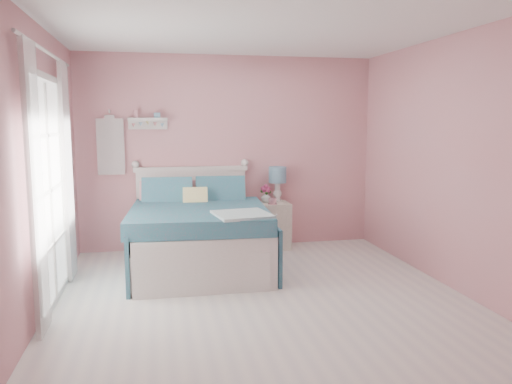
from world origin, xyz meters
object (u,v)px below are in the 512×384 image
object	(u,v)px
vase	(266,197)
teacup	(273,201)
nightstand	(273,225)
bed	(198,235)
table_lamp	(278,177)

from	to	relation	value
vase	teacup	xyz separation A→B (m)	(0.05, -0.18, -0.03)
nightstand	vase	size ratio (longest dim) A/B	4.32
bed	teacup	distance (m)	1.24
bed	table_lamp	xyz separation A→B (m)	(1.17, 0.83, 0.57)
nightstand	table_lamp	size ratio (longest dim) A/B	1.31
bed	teacup	world-z (taller)	bed
nightstand	bed	bearing A→B (deg)	-145.60
table_lamp	teacup	bearing A→B (deg)	-118.36
table_lamp	teacup	xyz separation A→B (m)	(-0.12, -0.22, -0.29)
nightstand	vase	bearing A→B (deg)	149.10
nightstand	teacup	xyz separation A→B (m)	(-0.03, -0.13, 0.36)
vase	teacup	bearing A→B (deg)	-74.64
bed	nightstand	bearing A→B (deg)	38.16
bed	nightstand	distance (m)	1.31
bed	teacup	size ratio (longest dim) A/B	18.26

